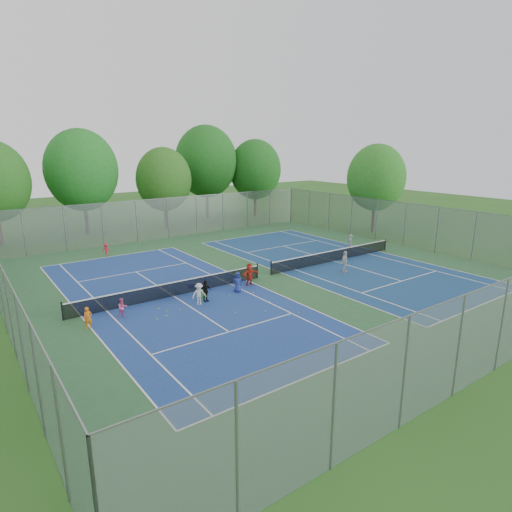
{
  "coord_description": "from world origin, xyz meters",
  "views": [
    {
      "loc": [
        -17.42,
        -23.18,
        9.11
      ],
      "look_at": [
        0.0,
        1.0,
        1.3
      ],
      "focal_mm": 30.0,
      "sensor_mm": 36.0,
      "label": 1
    }
  ],
  "objects": [
    {
      "name": "tennis_ball_7",
      "position": [
        -8.61,
        -1.48,
        0.03
      ],
      "size": [
        0.07,
        0.07,
        0.07
      ],
      "primitive_type": "sphere",
      "color": "yellow",
      "rests_on": "ground"
    },
    {
      "name": "student_d",
      "position": [
        -5.82,
        -1.93,
        0.66
      ],
      "size": [
        0.81,
        0.44,
        1.32
      ],
      "primitive_type": "imported",
      "rotation": [
        0.0,
        0.0,
        0.17
      ],
      "color": "black",
      "rests_on": "ground"
    },
    {
      "name": "fence_north",
      "position": [
        0.0,
        16.0,
        2.0
      ],
      "size": [
        32.0,
        0.1,
        4.0
      ],
      "primitive_type": "cube",
      "color": "gray",
      "rests_on": "ground"
    },
    {
      "name": "tree_nc",
      "position": [
        2.0,
        21.0,
        5.39
      ],
      "size": [
        6.0,
        6.0,
        8.85
      ],
      "color": "#443326",
      "rests_on": "ground"
    },
    {
      "name": "tennis_ball_4",
      "position": [
        -8.39,
        -2.05,
        0.03
      ],
      "size": [
        0.07,
        0.07,
        0.07
      ],
      "primitive_type": "sphere",
      "color": "yellow",
      "rests_on": "ground"
    },
    {
      "name": "tennis_ball_5",
      "position": [
        -8.7,
        -2.74,
        0.03
      ],
      "size": [
        0.07,
        0.07,
        0.07
      ],
      "primitive_type": "sphere",
      "color": "#BCE034",
      "rests_on": "ground"
    },
    {
      "name": "tree_side_e",
      "position": [
        19.0,
        6.0,
        5.74
      ],
      "size": [
        6.0,
        6.0,
        9.2
      ],
      "color": "#443326",
      "rests_on": "ground"
    },
    {
      "name": "tennis_ball_1",
      "position": [
        -9.3,
        -2.83,
        0.03
      ],
      "size": [
        0.07,
        0.07,
        0.07
      ],
      "primitive_type": "sphere",
      "color": "#BED030",
      "rests_on": "ground"
    },
    {
      "name": "net_right",
      "position": [
        7.0,
        0.0,
        0.46
      ],
      "size": [
        12.87,
        0.1,
        0.91
      ],
      "primitive_type": "cube",
      "color": "black",
      "rests_on": "ground"
    },
    {
      "name": "student_c",
      "position": [
        -6.37,
        -2.16,
        0.66
      ],
      "size": [
        0.92,
        0.63,
        1.31
      ],
      "primitive_type": "imported",
      "rotation": [
        0.0,
        0.0,
        -0.17
      ],
      "color": "beige",
      "rests_on": "ground"
    },
    {
      "name": "fence_west",
      "position": [
        -16.0,
        0.0,
        2.0
      ],
      "size": [
        0.1,
        32.0,
        4.0
      ],
      "primitive_type": "cube",
      "rotation": [
        0.0,
        0.0,
        1.57
      ],
      "color": "gray",
      "rests_on": "ground"
    },
    {
      "name": "student_e",
      "position": [
        -3.34,
        -1.65,
        0.66
      ],
      "size": [
        0.75,
        0.62,
        1.32
      ],
      "primitive_type": "imported",
      "rotation": [
        0.0,
        0.0,
        -0.36
      ],
      "color": "navy",
      "rests_on": "ground"
    },
    {
      "name": "tennis_ball_9",
      "position": [
        -4.15,
        -1.98,
        0.03
      ],
      "size": [
        0.07,
        0.07,
        0.07
      ],
      "primitive_type": "sphere",
      "color": "#B0D631",
      "rests_on": "ground"
    },
    {
      "name": "net_left",
      "position": [
        -7.0,
        0.0,
        0.46
      ],
      "size": [
        12.87,
        0.1,
        0.91
      ],
      "primitive_type": "cube",
      "color": "black",
      "rests_on": "ground"
    },
    {
      "name": "tree_nr",
      "position": [
        9.0,
        24.0,
        7.04
      ],
      "size": [
        7.6,
        7.6,
        11.42
      ],
      "color": "#443326",
      "rests_on": "ground"
    },
    {
      "name": "teen_court_b",
      "position": [
        5.35,
        -2.63,
        0.81
      ],
      "size": [
        1.03,
        0.74,
        1.62
      ],
      "primitive_type": "imported",
      "rotation": [
        0.0,
        0.0,
        0.41
      ],
      "color": "beige",
      "rests_on": "ground"
    },
    {
      "name": "tennis_ball_6",
      "position": [
        -2.84,
        -4.31,
        0.03
      ],
      "size": [
        0.07,
        0.07,
        0.07
      ],
      "primitive_type": "sphere",
      "color": "#DCF338",
      "rests_on": "ground"
    },
    {
      "name": "student_b",
      "position": [
        -10.64,
        -1.4,
        0.54
      ],
      "size": [
        0.54,
        0.43,
        1.09
      ],
      "primitive_type": "imported",
      "rotation": [
        0.0,
        0.0,
        0.03
      ],
      "color": "#E4588C",
      "rests_on": "ground"
    },
    {
      "name": "court_pad",
      "position": [
        0.0,
        0.0,
        0.01
      ],
      "size": [
        32.0,
        32.0,
        0.01
      ],
      "primitive_type": "cube",
      "color": "#2A5A32",
      "rests_on": "ground"
    },
    {
      "name": "court_left",
      "position": [
        -7.0,
        0.0,
        0.02
      ],
      "size": [
        10.97,
        23.77,
        0.01
      ],
      "primitive_type": "cube",
      "color": "navy",
      "rests_on": "court_pad"
    },
    {
      "name": "tree_ne",
      "position": [
        15.0,
        22.0,
        5.97
      ],
      "size": [
        6.6,
        6.6,
        9.77
      ],
      "color": "#443326",
      "rests_on": "ground"
    },
    {
      "name": "tennis_ball_0",
      "position": [
        -5.39,
        -4.5,
        0.03
      ],
      "size": [
        0.07,
        0.07,
        0.07
      ],
      "primitive_type": "sphere",
      "color": "yellow",
      "rests_on": "ground"
    },
    {
      "name": "tennis_ball_3",
      "position": [
        -3.93,
        -5.35,
        0.03
      ],
      "size": [
        0.07,
        0.07,
        0.07
      ],
      "primitive_type": "sphere",
      "color": "#A1C32D",
      "rests_on": "ground"
    },
    {
      "name": "court_right",
      "position": [
        7.0,
        0.0,
        0.02
      ],
      "size": [
        10.97,
        23.77,
        0.01
      ],
      "primitive_type": "cube",
      "color": "navy",
      "rests_on": "court_pad"
    },
    {
      "name": "tennis_ball_8",
      "position": [
        -7.7,
        -2.38,
        0.03
      ],
      "size": [
        0.07,
        0.07,
        0.07
      ],
      "primitive_type": "sphere",
      "color": "#CFE234",
      "rests_on": "ground"
    },
    {
      "name": "ground",
      "position": [
        0.0,
        0.0,
        0.0
      ],
      "size": [
        120.0,
        120.0,
        0.0
      ],
      "primitive_type": "plane",
      "color": "#26581B",
      "rests_on": "ground"
    },
    {
      "name": "child_far_baseline",
      "position": [
        -7.33,
        12.27,
        0.55
      ],
      "size": [
        0.8,
        0.61,
        1.09
      ],
      "primitive_type": "imported",
      "rotation": [
        0.0,
        0.0,
        2.81
      ],
      "color": "red",
      "rests_on": "ground"
    },
    {
      "name": "tree_nl",
      "position": [
        -6.0,
        23.0,
        6.54
      ],
      "size": [
        7.2,
        7.2,
        10.69
      ],
      "color": "#443326",
      "rests_on": "ground"
    },
    {
      "name": "tennis_ball_10",
      "position": [
        -2.55,
        -6.59,
        0.03
      ],
      "size": [
        0.07,
        0.07,
        0.07
      ],
      "primitive_type": "sphere",
      "color": "gold",
      "rests_on": "ground"
    },
    {
      "name": "fence_south",
      "position": [
        0.0,
        -16.0,
        2.0
      ],
      "size": [
        32.0,
        0.1,
        4.0
      ],
      "primitive_type": "cube",
      "color": "gray",
      "rests_on": "ground"
    },
    {
      "name": "ball_crate",
      "position": [
        -5.4,
        0.84,
        0.15
      ],
      "size": [
        0.39,
        0.39,
        0.29
      ],
      "primitive_type": "cube",
      "rotation": [
        0.0,
        0.0,
        -0.13
      ],
      "color": "blue",
      "rests_on": "ground"
    },
    {
      "name": "fence_east",
      "position": [
        16.0,
        0.0,
        2.0
      ],
      "size": [
        0.1,
        32.0,
        4.0
      ],
      "primitive_type": "cube",
      "rotation": [
        0.0,
        0.0,
        1.57
      ],
      "color": "gray",
      "rests_on": "ground"
    },
    {
      "name": "student_f",
      "position": [
        -1.96,
        -1.01,
        0.76
      ],
      "size": [
        1.45,
        0.6,
        1.52
      ],
      "primitive_type": "imported",
      "rotation": [
        0.0,
        0.0,
        0.11
      ],
      "color": "red",
      "rests_on": "ground"
    },
    {
      "name": "ball_hopper",
      "position": [
        -5.65,
        -1.29,
        0.25
      ],
      "size": [
        0.26,
        0.26,
        0.51
      ],
      "primitive_type": "cube",
      "rotation": [
        0.0,
        0.0,
        -0.01
      ],
      "color": "#258826",
      "rests_on": "ground"
    },
    {
      "name": "student_a",
      "position": [
        -12.56,
        -1.85,
        0.58
      ],
      "size": [
        0.44,
        0.31,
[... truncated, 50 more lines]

